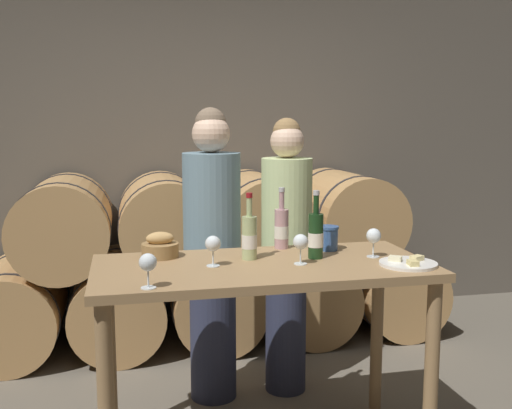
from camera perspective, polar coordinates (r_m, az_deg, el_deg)
The scene contains 15 objects.
stone_wall_back at distance 4.79m, azimuth -5.35°, elevation 8.35°, with size 10.00×0.12×3.20m.
barrel_stack at distance 4.33m, azimuth -4.19°, elevation -5.47°, with size 3.32×0.94×1.20m.
tasting_table at distance 2.75m, azimuth 0.64°, elevation -8.47°, with size 1.51×0.70×0.94m.
person_left at distance 3.35m, azimuth -4.19°, elevation -4.51°, with size 0.32×0.32×1.65m.
person_right at distance 3.44m, azimuth 2.91°, elevation -4.58°, with size 0.29×0.29×1.59m.
wine_bottle_red at distance 2.81m, azimuth 5.71°, elevation -2.92°, with size 0.07×0.07×0.32m.
wine_bottle_white at distance 2.78m, azimuth -0.64°, elevation -3.10°, with size 0.07×0.07×0.31m.
wine_bottle_rose at distance 3.01m, azimuth 2.45°, elevation -2.24°, with size 0.07×0.07×0.31m.
blue_crock at distance 3.00m, azimuth 6.85°, elevation -3.08°, with size 0.11×0.11×0.12m.
bread_basket at distance 2.87m, azimuth -9.12°, elevation -4.05°, with size 0.17×0.17×0.12m.
cheese_plate at distance 2.77m, azimuth 14.29°, elevation -5.43°, with size 0.26×0.26×0.04m.
wine_glass_far_left at distance 2.34m, azimuth -10.26°, elevation -5.54°, with size 0.07×0.07×0.14m.
wine_glass_left at distance 2.65m, azimuth -4.11°, elevation -3.84°, with size 0.07×0.07×0.14m.
wine_glass_center at distance 2.69m, azimuth 4.27°, elevation -3.65°, with size 0.07×0.07×0.14m.
wine_glass_right at distance 2.87m, azimuth 11.14°, elevation -3.02°, with size 0.07×0.07×0.14m.
Camera 1 is at (-0.60, -2.57, 1.59)m, focal length 42.00 mm.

